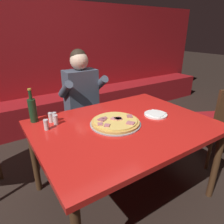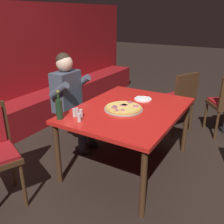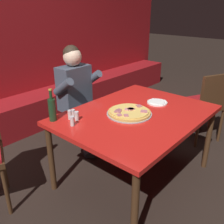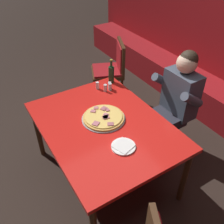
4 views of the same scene
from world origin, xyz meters
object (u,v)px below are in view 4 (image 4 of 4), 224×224
beer_bottle (111,74)px  shaker_parmesan (110,86)px  pizza (104,117)px  diner_seated_blue_shirt (174,102)px  shaker_black_pepper (105,88)px  shaker_oregano (97,86)px  dining_chair_near_right (112,68)px  main_dining_table (104,129)px  plate_white_paper (123,146)px  shaker_red_pepper_flakes (110,87)px

beer_bottle → shaker_parmesan: 0.17m
pizza → beer_bottle: beer_bottle is taller
shaker_parmesan → diner_seated_blue_shirt: 0.74m
beer_bottle → shaker_black_pepper: (0.14, -0.16, -0.07)m
beer_bottle → shaker_oregano: (0.04, -0.21, -0.07)m
shaker_oregano → dining_chair_near_right: 0.87m
shaker_oregano → pizza: bearing=-23.1°
pizza → dining_chair_near_right: bearing=144.7°
main_dining_table → beer_bottle: (-0.62, 0.46, 0.17)m
main_dining_table → pizza: bearing=150.9°
shaker_parmesan → shaker_black_pepper: same height
shaker_black_pepper → plate_white_paper: bearing=-20.6°
diner_seated_blue_shirt → main_dining_table: bearing=-93.1°
pizza → dining_chair_near_right: 1.39m
shaker_red_pepper_flakes → shaker_oregano: size_ratio=1.00×
beer_bottle → diner_seated_blue_shirt: bearing=30.6°
pizza → dining_chair_near_right: dining_chair_near_right is taller
shaker_oregano → dining_chair_near_right: (-0.61, 0.58, -0.20)m
beer_bottle → shaker_red_pepper_flakes: (0.14, -0.10, -0.07)m
main_dining_table → shaker_black_pepper: (-0.48, 0.30, 0.10)m
main_dining_table → plate_white_paper: 0.36m
plate_white_paper → shaker_oregano: (-0.93, 0.26, 0.03)m
dining_chair_near_right → diner_seated_blue_shirt: bearing=1.2°
pizza → plate_white_paper: 0.42m
dining_chair_near_right → pizza: bearing=-35.3°
shaker_red_pepper_flakes → diner_seated_blue_shirt: diner_seated_blue_shirt is taller
diner_seated_blue_shirt → dining_chair_near_right: diner_seated_blue_shirt is taller
shaker_red_pepper_flakes → shaker_parmesan: bearing=159.4°
shaker_oregano → dining_chair_near_right: size_ratio=0.09×
plate_white_paper → shaker_parmesan: shaker_parmesan is taller
main_dining_table → pizza: size_ratio=3.43×
pizza → shaker_red_pepper_flakes: (-0.41, 0.32, 0.02)m
beer_bottle → shaker_parmesan: bearing=-38.7°
main_dining_table → shaker_black_pepper: size_ratio=16.94×
shaker_red_pepper_flakes → main_dining_table: bearing=-37.3°
shaker_black_pepper → dining_chair_near_right: size_ratio=0.09×
beer_bottle → diner_seated_blue_shirt: diner_seated_blue_shirt is taller
plate_white_paper → shaker_red_pepper_flakes: shaker_red_pepper_flakes is taller
plate_white_paper → shaker_black_pepper: shaker_black_pepper is taller
plate_white_paper → beer_bottle: beer_bottle is taller
shaker_parmesan → shaker_oregano: same height
shaker_oregano → shaker_black_pepper: 0.10m
beer_bottle → dining_chair_near_right: 0.73m
shaker_black_pepper → main_dining_table: bearing=-32.1°
diner_seated_blue_shirt → dining_chair_near_right: (-1.23, -0.03, -0.13)m
main_dining_table → diner_seated_blue_shirt: bearing=86.9°
main_dining_table → beer_bottle: size_ratio=4.99×
shaker_parmesan → shaker_red_pepper_flakes: bearing=-20.6°
main_dining_table → plate_white_paper: size_ratio=6.94×
shaker_black_pepper → dining_chair_near_right: dining_chair_near_right is taller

